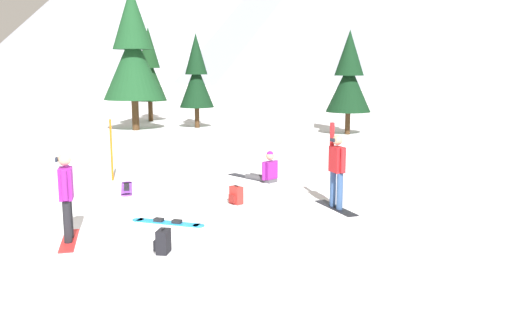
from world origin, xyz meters
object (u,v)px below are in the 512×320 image
loose_snowboard_far_spare (168,222)px  trail_marker_pole (111,150)px  snowboarder_foreground (66,195)px  pine_tree_young (196,77)px  loose_snowboard_near_right (127,188)px  backpack_red (236,195)px  pine_tree_leaning (349,78)px  backpack_black (163,242)px  pine_tree_tall (149,70)px  snowboarder_background (265,171)px  pine_tree_slender (133,53)px  snowboarder_midground (337,169)px

loose_snowboard_far_spare → trail_marker_pole: bearing=144.2°
snowboarder_foreground → pine_tree_young: pine_tree_young is taller
loose_snowboard_near_right → loose_snowboard_far_spare: same height
backpack_red → loose_snowboard_far_spare: bearing=-103.9°
pine_tree_young → pine_tree_leaning: bearing=5.9°
snowboarder_foreground → loose_snowboard_near_right: bearing=115.6°
snowboarder_foreground → backpack_red: 4.36m
loose_snowboard_far_spare → backpack_black: backpack_black is taller
loose_snowboard_far_spare → pine_tree_young: pine_tree_young is taller
loose_snowboard_far_spare → pine_tree_tall: size_ratio=0.31×
trail_marker_pole → loose_snowboard_near_right: bearing=-32.8°
snowboarder_background → pine_tree_slender: 15.07m
loose_snowboard_near_right → pine_tree_leaning: (1.90, 14.60, 2.77)m
trail_marker_pole → backpack_red: bearing=-10.0°
snowboarder_background → pine_tree_leaning: (-1.12, 11.94, 2.47)m
loose_snowboard_near_right → trail_marker_pole: 1.62m
loose_snowboard_near_right → trail_marker_pole: size_ratio=0.88×
loose_snowboard_far_spare → snowboarder_midground: bearing=44.3°
snowboarder_midground → loose_snowboard_near_right: (-5.89, -0.59, -0.95)m
snowboarder_background → pine_tree_young: (-9.44, 11.08, 2.48)m
trail_marker_pole → pine_tree_leaning: (3.03, 13.87, 1.87)m
pine_tree_tall → snowboarder_foreground: bearing=-56.7°
pine_tree_young → snowboarder_background: bearing=-49.6°
loose_snowboard_far_spare → trail_marker_pole: size_ratio=0.95×
snowboarder_foreground → backpack_black: bearing=7.2°
loose_snowboard_far_spare → pine_tree_slender: 18.37m
pine_tree_slender → snowboarder_midground: bearing=-36.3°
pine_tree_tall → loose_snowboard_far_spare: bearing=-51.9°
loose_snowboard_near_right → backpack_black: bearing=-43.7°
snowboarder_midground → pine_tree_slender: size_ratio=0.28×
loose_snowboard_near_right → pine_tree_young: 15.42m
snowboarder_midground → trail_marker_pole: 7.02m
loose_snowboard_near_right → trail_marker_pole: (-1.13, 0.73, 0.90)m
backpack_red → pine_tree_young: 17.22m
loose_snowboard_near_right → pine_tree_slender: (-8.73, 11.32, 4.03)m
snowboarder_midground → backpack_red: 2.58m
loose_snowboard_near_right → pine_tree_slender: 14.85m
snowboarder_midground → pine_tree_leaning: pine_tree_leaning is taller
backpack_black → loose_snowboard_near_right: bearing=136.3°
snowboarder_background → trail_marker_pole: trail_marker_pole is taller
loose_snowboard_far_spare → pine_tree_slender: pine_tree_slender is taller
snowboarder_foreground → pine_tree_slender: pine_tree_slender is taller
snowboarder_foreground → loose_snowboard_far_spare: 2.31m
loose_snowboard_near_right → backpack_red: backpack_red is taller
trail_marker_pole → pine_tree_tall: 17.93m
snowboarder_background → backpack_black: 6.58m
pine_tree_young → pine_tree_slender: pine_tree_slender is taller
pine_tree_leaning → trail_marker_pole: bearing=-102.3°
pine_tree_tall → backpack_red: bearing=-47.2°
snowboarder_foreground → pine_tree_leaning: pine_tree_leaning is taller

